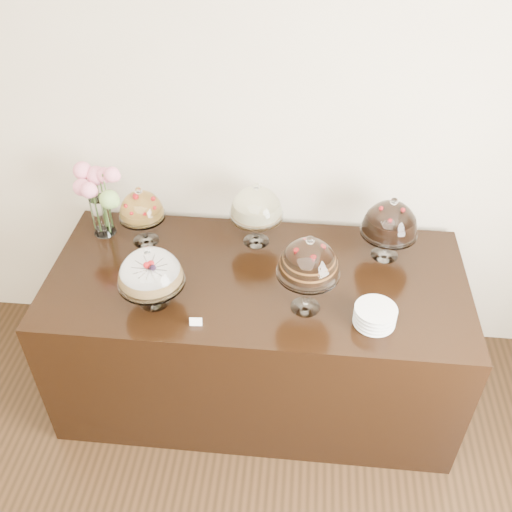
# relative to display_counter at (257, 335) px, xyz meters

# --- Properties ---
(wall_back) EXTENTS (5.00, 0.04, 3.00)m
(wall_back) POSITION_rel_display_counter_xyz_m (-0.34, 0.55, 1.05)
(wall_back) COLOR beige
(wall_back) RESTS_ON ground
(display_counter) EXTENTS (2.20, 1.00, 0.90)m
(display_counter) POSITION_rel_display_counter_xyz_m (0.00, 0.00, 0.00)
(display_counter) COLOR black
(display_counter) RESTS_ON ground
(cake_stand_sugar_sponge) EXTENTS (0.33, 0.33, 0.35)m
(cake_stand_sugar_sponge) POSITION_rel_display_counter_xyz_m (-0.49, -0.24, 0.66)
(cake_stand_sugar_sponge) COLOR white
(cake_stand_sugar_sponge) RESTS_ON display_counter
(cake_stand_choco_layer) EXTENTS (0.30, 0.30, 0.44)m
(cake_stand_choco_layer) POSITION_rel_display_counter_xyz_m (0.26, -0.20, 0.75)
(cake_stand_choco_layer) COLOR white
(cake_stand_choco_layer) RESTS_ON display_counter
(cake_stand_cheesecake) EXTENTS (0.30, 0.30, 0.38)m
(cake_stand_cheesecake) POSITION_rel_display_counter_xyz_m (-0.03, 0.30, 0.69)
(cake_stand_cheesecake) COLOR white
(cake_stand_cheesecake) RESTS_ON display_counter
(cake_stand_dark_choco) EXTENTS (0.31, 0.31, 0.37)m
(cake_stand_dark_choco) POSITION_rel_display_counter_xyz_m (0.68, 0.25, 0.68)
(cake_stand_dark_choco) COLOR white
(cake_stand_dark_choco) RESTS_ON display_counter
(cake_stand_fruit_tart) EXTENTS (0.25, 0.25, 0.35)m
(cake_stand_fruit_tart) POSITION_rel_display_counter_xyz_m (-0.66, 0.25, 0.67)
(cake_stand_fruit_tart) COLOR white
(cake_stand_fruit_tart) RESTS_ON display_counter
(flower_vase) EXTENTS (0.29, 0.26, 0.43)m
(flower_vase) POSITION_rel_display_counter_xyz_m (-0.90, 0.30, 0.72)
(flower_vase) COLOR white
(flower_vase) RESTS_ON display_counter
(plate_stack) EXTENTS (0.20, 0.20, 0.09)m
(plate_stack) POSITION_rel_display_counter_xyz_m (0.59, -0.28, 0.50)
(plate_stack) COLOR silver
(plate_stack) RESTS_ON display_counter
(price_card_left) EXTENTS (0.06, 0.02, 0.04)m
(price_card_left) POSITION_rel_display_counter_xyz_m (-0.26, -0.38, 0.47)
(price_card_left) COLOR white
(price_card_left) RESTS_ON display_counter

